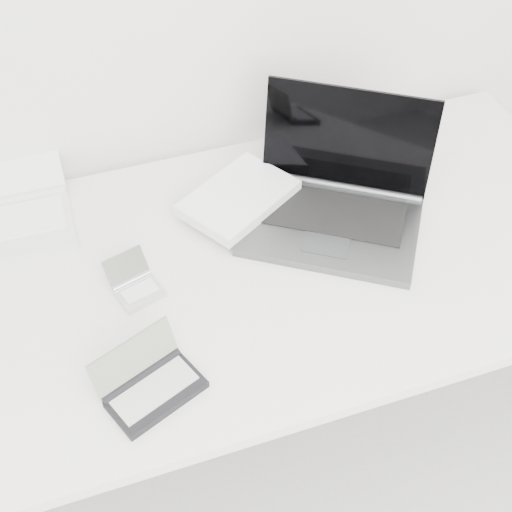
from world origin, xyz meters
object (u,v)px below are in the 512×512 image
object	(u,v)px
desk	(263,273)
netbook_open_white	(8,212)
laptop_large	(309,200)
palmtop_charcoal	(150,385)

from	to	relation	value
desk	netbook_open_white	bearing A→B (deg)	148.77
laptop_large	palmtop_charcoal	bearing A→B (deg)	-108.95
desk	palmtop_charcoal	size ratio (longest dim) A/B	7.67
desk	laptop_large	world-z (taller)	laptop_large
desk	palmtop_charcoal	world-z (taller)	palmtop_charcoal
netbook_open_white	palmtop_charcoal	xyz separation A→B (m)	(0.20, -0.55, -0.00)
netbook_open_white	palmtop_charcoal	size ratio (longest dim) A/B	1.72
laptop_large	netbook_open_white	distance (m)	0.69
desk	palmtop_charcoal	bearing A→B (deg)	-141.15
netbook_open_white	laptop_large	bearing A→B (deg)	-16.29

